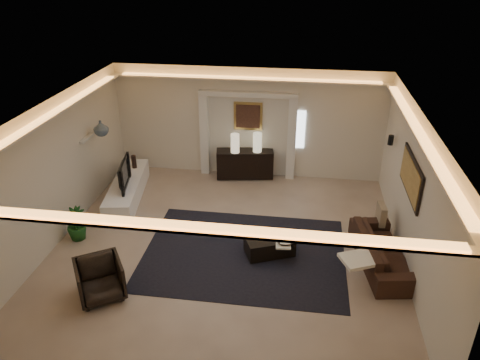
# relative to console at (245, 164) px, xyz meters

# --- Properties ---
(floor) EXTENTS (7.00, 7.00, 0.00)m
(floor) POSITION_rel_console_xyz_m (0.05, -3.25, -0.40)
(floor) COLOR tan
(floor) RESTS_ON ground
(ceiling) EXTENTS (7.00, 7.00, 0.00)m
(ceiling) POSITION_rel_console_xyz_m (0.05, -3.25, 2.50)
(ceiling) COLOR white
(ceiling) RESTS_ON ground
(wall_back) EXTENTS (7.00, 0.00, 7.00)m
(wall_back) POSITION_rel_console_xyz_m (0.05, 0.25, 1.05)
(wall_back) COLOR beige
(wall_back) RESTS_ON ground
(wall_front) EXTENTS (7.00, 0.00, 7.00)m
(wall_front) POSITION_rel_console_xyz_m (0.05, -6.75, 1.05)
(wall_front) COLOR beige
(wall_front) RESTS_ON ground
(wall_left) EXTENTS (0.00, 7.00, 7.00)m
(wall_left) POSITION_rel_console_xyz_m (-3.45, -3.25, 1.05)
(wall_left) COLOR beige
(wall_left) RESTS_ON ground
(wall_right) EXTENTS (0.00, 7.00, 7.00)m
(wall_right) POSITION_rel_console_xyz_m (3.55, -3.25, 1.05)
(wall_right) COLOR beige
(wall_right) RESTS_ON ground
(cove_soffit) EXTENTS (7.00, 7.00, 0.04)m
(cove_soffit) POSITION_rel_console_xyz_m (0.05, -3.25, 2.22)
(cove_soffit) COLOR silver
(cove_soffit) RESTS_ON ceiling
(daylight_slit) EXTENTS (0.25, 0.03, 1.00)m
(daylight_slit) POSITION_rel_console_xyz_m (1.40, 0.23, 0.95)
(daylight_slit) COLOR white
(daylight_slit) RESTS_ON wall_back
(area_rug) EXTENTS (4.00, 3.00, 0.01)m
(area_rug) POSITION_rel_console_xyz_m (0.45, -3.45, -0.39)
(area_rug) COLOR black
(area_rug) RESTS_ON ground
(pilaster_left) EXTENTS (0.22, 0.20, 2.20)m
(pilaster_left) POSITION_rel_console_xyz_m (-1.10, 0.15, 0.70)
(pilaster_left) COLOR silver
(pilaster_left) RESTS_ON ground
(pilaster_right) EXTENTS (0.22, 0.20, 2.20)m
(pilaster_right) POSITION_rel_console_xyz_m (1.20, 0.15, 0.70)
(pilaster_right) COLOR silver
(pilaster_right) RESTS_ON ground
(alcove_header) EXTENTS (2.52, 0.20, 0.12)m
(alcove_header) POSITION_rel_console_xyz_m (0.05, 0.15, 1.85)
(alcove_header) COLOR silver
(alcove_header) RESTS_ON wall_back
(painting_frame) EXTENTS (0.74, 0.04, 0.74)m
(painting_frame) POSITION_rel_console_xyz_m (0.05, 0.22, 1.25)
(painting_frame) COLOR tan
(painting_frame) RESTS_ON wall_back
(painting_canvas) EXTENTS (0.62, 0.02, 0.62)m
(painting_canvas) POSITION_rel_console_xyz_m (0.05, 0.19, 1.25)
(painting_canvas) COLOR #4C2D1E
(painting_canvas) RESTS_ON wall_back
(art_panel_frame) EXTENTS (0.04, 1.64, 0.74)m
(art_panel_frame) POSITION_rel_console_xyz_m (3.52, -2.95, 1.30)
(art_panel_frame) COLOR black
(art_panel_frame) RESTS_ON wall_right
(art_panel_gold) EXTENTS (0.02, 1.50, 0.62)m
(art_panel_gold) POSITION_rel_console_xyz_m (3.49, -2.95, 1.30)
(art_panel_gold) COLOR tan
(art_panel_gold) RESTS_ON wall_right
(wall_sconce) EXTENTS (0.12, 0.12, 0.22)m
(wall_sconce) POSITION_rel_console_xyz_m (3.43, -1.05, 1.28)
(wall_sconce) COLOR black
(wall_sconce) RESTS_ON wall_right
(wall_niche) EXTENTS (0.10, 0.55, 0.04)m
(wall_niche) POSITION_rel_console_xyz_m (-3.39, -1.85, 1.25)
(wall_niche) COLOR silver
(wall_niche) RESTS_ON wall_left
(console) EXTENTS (1.54, 0.70, 0.74)m
(console) POSITION_rel_console_xyz_m (0.00, 0.00, 0.00)
(console) COLOR black
(console) RESTS_ON ground
(lamp_left) EXTENTS (0.24, 0.24, 0.50)m
(lamp_left) POSITION_rel_console_xyz_m (-0.24, -0.13, 0.69)
(lamp_left) COLOR beige
(lamp_left) RESTS_ON console
(lamp_right) EXTENTS (0.28, 0.28, 0.51)m
(lamp_right) POSITION_rel_console_xyz_m (0.32, 0.00, 0.69)
(lamp_right) COLOR beige
(lamp_right) RESTS_ON console
(media_ledge) EXTENTS (1.05, 2.64, 0.48)m
(media_ledge) POSITION_rel_console_xyz_m (-2.70, -1.55, -0.17)
(media_ledge) COLOR white
(media_ledge) RESTS_ON ground
(tv) EXTENTS (1.12, 0.38, 0.64)m
(tv) POSITION_rel_console_xyz_m (-2.71, -1.82, 0.37)
(tv) COLOR black
(tv) RESTS_ON media_ledge
(figurine) EXTENTS (0.14, 0.14, 0.33)m
(figurine) POSITION_rel_console_xyz_m (-2.77, -0.79, 0.24)
(figurine) COLOR black
(figurine) RESTS_ON media_ledge
(ginger_jar) EXTENTS (0.39, 0.39, 0.35)m
(ginger_jar) POSITION_rel_console_xyz_m (-3.10, -1.66, 1.45)
(ginger_jar) COLOR slate
(ginger_jar) RESTS_ON wall_niche
(plant) EXTENTS (0.45, 0.45, 0.72)m
(plant) POSITION_rel_console_xyz_m (-3.10, -3.41, -0.04)
(plant) COLOR #164516
(plant) RESTS_ON ground
(sofa) EXTENTS (2.19, 1.14, 0.61)m
(sofa) POSITION_rel_console_xyz_m (3.13, -3.40, -0.10)
(sofa) COLOR #4E3C26
(sofa) RESTS_ON ground
(throw_blanket) EXTENTS (0.75, 0.69, 0.07)m
(throw_blanket) POSITION_rel_console_xyz_m (2.59, -4.09, 0.15)
(throw_blanket) COLOR beige
(throw_blanket) RESTS_ON sofa
(throw_pillow) EXTENTS (0.16, 0.43, 0.43)m
(throw_pillow) POSITION_rel_console_xyz_m (3.20, -2.42, 0.15)
(throw_pillow) COLOR gray
(throw_pillow) RESTS_ON sofa
(coffee_table) EXTENTS (1.07, 0.84, 0.35)m
(coffee_table) POSITION_rel_console_xyz_m (0.95, -3.39, -0.20)
(coffee_table) COLOR black
(coffee_table) RESTS_ON ground
(bowl) EXTENTS (0.39, 0.39, 0.08)m
(bowl) POSITION_rel_console_xyz_m (1.26, -3.52, 0.05)
(bowl) COLOR black
(bowl) RESTS_ON coffee_table
(magazine) EXTENTS (0.30, 0.23, 0.03)m
(magazine) POSITION_rel_console_xyz_m (1.23, -3.65, 0.02)
(magazine) COLOR #FFF6D0
(magazine) RESTS_ON coffee_table
(armchair) EXTENTS (1.07, 1.07, 0.71)m
(armchair) POSITION_rel_console_xyz_m (-1.87, -5.05, -0.04)
(armchair) COLOR black
(armchair) RESTS_ON ground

